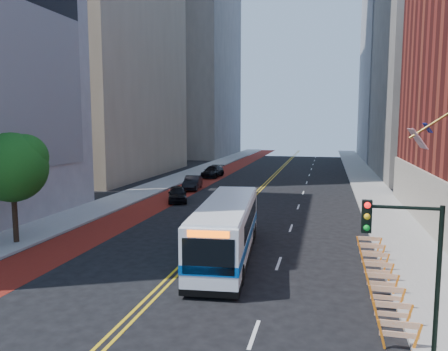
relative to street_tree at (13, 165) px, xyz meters
name	(u,v)px	position (x,y,z in m)	size (l,w,h in m)	color
ground	(150,299)	(11.24, -6.04, -4.91)	(160.00, 160.00, 0.00)	black
sidewalk_left	(155,187)	(-0.76, 23.96, -4.84)	(4.00, 140.00, 0.15)	gray
sidewalk_right	(374,195)	(23.24, 23.96, -4.84)	(4.00, 140.00, 0.15)	gray
bus_lane_paint	(187,188)	(3.14, 23.96, -4.91)	(3.60, 140.00, 0.01)	#61140D
center_line_inner	(257,191)	(11.06, 23.96, -4.91)	(0.14, 140.00, 0.01)	gold
center_line_outer	(260,191)	(11.42, 23.96, -4.91)	(0.14, 140.00, 0.01)	gold
lane_dashes	(307,183)	(16.04, 31.96, -4.90)	(0.14, 98.20, 0.01)	silver
midrise_right_far	(420,19)	(35.24, 71.96, 22.59)	(20.00, 28.00, 55.00)	gray
midrise_left_far	(185,7)	(-12.76, 71.96, 27.59)	(20.00, 26.00, 65.00)	slate
construction_barriers	(380,275)	(20.84, -2.62, -4.24)	(1.42, 10.91, 1.00)	orange
street_tree	(13,165)	(0.00, 0.00, 0.00)	(4.20, 4.20, 6.70)	black
traffic_signal	(406,254)	(20.66, -9.55, -1.19)	(2.21, 0.34, 5.07)	black
transit_bus	(227,229)	(13.17, 0.18, -3.24)	(3.64, 11.81, 3.20)	white
car_a	(177,194)	(4.77, 15.94, -4.18)	(1.72, 4.28, 1.46)	black
car_b	(193,183)	(3.90, 23.46, -4.16)	(1.60, 4.59, 1.51)	black
car_c	(213,172)	(3.32, 34.51, -4.15)	(2.13, 5.24, 1.52)	black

